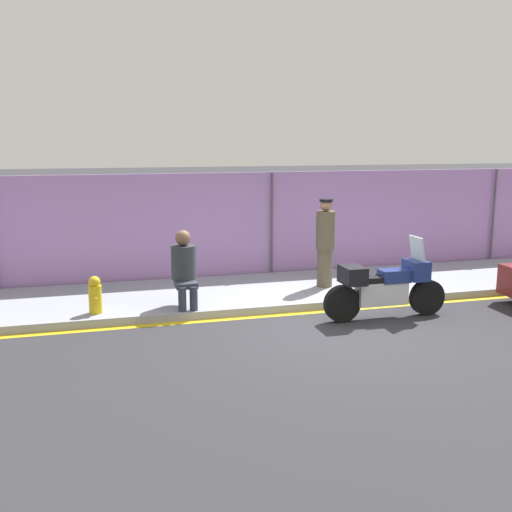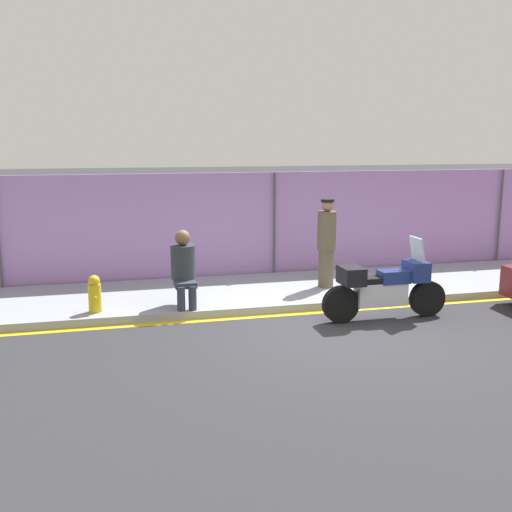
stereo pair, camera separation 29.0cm
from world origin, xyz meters
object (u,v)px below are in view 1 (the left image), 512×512
at_px(fire_hydrant, 95,295).
at_px(motorcycle, 385,287).
at_px(person_seated_on_curb, 184,265).
at_px(officer_standing, 325,242).

bearing_deg(fire_hydrant, motorcycle, -13.53).
relative_size(motorcycle, person_seated_on_curb, 1.67).
relative_size(motorcycle, officer_standing, 1.28).
distance_m(officer_standing, fire_hydrant, 4.57).
distance_m(person_seated_on_curb, fire_hydrant, 1.60).
xyz_separation_m(motorcycle, officer_standing, (-0.35, 1.90, 0.48)).
bearing_deg(motorcycle, fire_hydrant, 166.50).
height_order(officer_standing, person_seated_on_curb, officer_standing).
distance_m(motorcycle, fire_hydrant, 4.96).
relative_size(motorcycle, fire_hydrant, 3.49).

